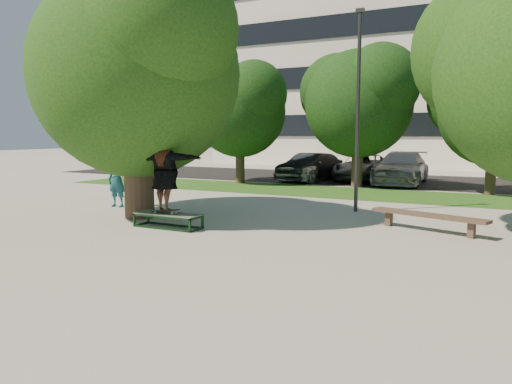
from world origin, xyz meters
The scene contains 17 objects.
ground centered at (0.00, 0.00, 0.00)m, with size 120.00×120.00×0.00m, color #9C968F.
grass_strip centered at (1.00, 9.50, 0.01)m, with size 30.00×4.00×0.02m, color #254814.
asphalt_strip centered at (0.00, 16.00, 0.01)m, with size 40.00×8.00×0.01m, color black.
tree_left centered at (-4.29, 1.09, 4.42)m, with size 6.96×5.95×7.12m.
bg_tree_left centered at (-6.57, 11.07, 3.73)m, with size 5.28×4.51×5.77m.
bg_tree_mid centered at (-1.08, 12.08, 4.02)m, with size 5.76×4.92×6.24m.
bg_tree_right centered at (4.43, 11.57, 3.49)m, with size 5.04×4.31×5.43m.
lamppost centered at (1.00, 5.00, 3.15)m, with size 0.25×0.15×6.11m.
office_building centered at (-2.00, 31.98, 8.00)m, with size 30.00×14.12×16.00m.
grind_box centered at (-2.50, 0.09, 0.19)m, with size 1.80×0.60×0.38m.
skater_rig centered at (-2.57, 0.09, 1.32)m, with size 2.21×0.98×1.82m.
bystander centered at (-6.25, 2.30, 0.91)m, with size 0.66×0.44×1.82m, color #174F58.
bench centered at (3.50, 2.65, 0.38)m, with size 2.92×1.31×0.45m.
car_silver_a centered at (-4.09, 13.71, 0.76)m, with size 1.80×4.47×1.52m, color silver.
car_dark centered at (-3.92, 13.63, 0.71)m, with size 1.49×4.28×1.41m, color black.
car_grey centered at (-1.58, 15.23, 0.68)m, with size 2.25×4.87×1.35m, color #5D5E63.
car_silver_b centered at (0.50, 14.30, 0.77)m, with size 2.15×5.29×1.53m, color #A09FA4.
Camera 1 is at (5.35, -10.05, 2.41)m, focal length 35.00 mm.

